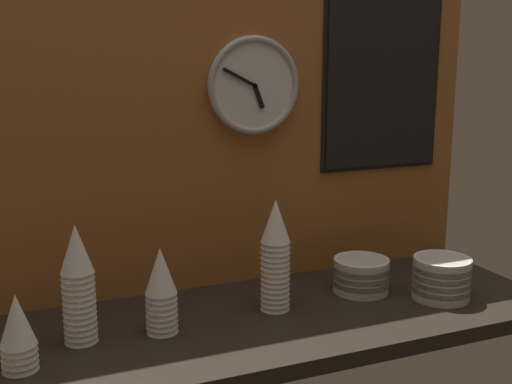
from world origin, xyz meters
The scene contains 10 objects.
ground_plane centered at (0.00, 0.00, -2.00)cm, with size 160.00×56.00×4.00cm, color black.
wall_tiled_back centered at (0.00, 26.50, 52.50)cm, with size 160.00×3.00×105.00cm.
cup_stack_left centered at (-43.80, 1.36, 14.14)cm, with size 7.75×7.75×28.28cm.
cup_stack_center_right centered at (6.01, 1.71, 14.84)cm, with size 7.75×7.75×29.69cm.
cup_stack_center_left centered at (-25.00, -0.78, 10.62)cm, with size 7.75×7.75×21.24cm.
cup_stack_far_left centered at (-57.66, -7.75, 8.51)cm, with size 7.75×7.75×17.02cm.
bowl_stack_right centered at (33.69, 4.13, 5.13)cm, with size 15.68×15.68×9.66cm.
bowl_stack_far_right centered at (51.24, -8.71, 6.12)cm, with size 15.68×15.68×11.64cm.
wall_clock centered at (8.97, 23.46, 57.22)cm, with size 27.25×2.70×27.25cm.
menu_board centered at (51.68, 24.35, 60.56)cm, with size 40.86×1.32×59.77cm.
Camera 1 is at (-59.77, -142.73, 65.69)cm, focal length 45.00 mm.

